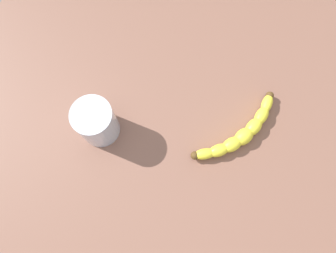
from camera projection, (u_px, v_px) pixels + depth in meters
The scene contains 3 objects.
wooden_tabletop at pixel (170, 165), 71.66cm from camera, with size 120.00×120.00×3.00cm, color brown.
banana at pixel (241, 133), 70.37cm from camera, with size 10.41×23.37×3.40cm.
smoothie_glass at pixel (97, 123), 67.39cm from camera, with size 8.54×8.54×10.83cm.
Camera 1 is at (-5.76, 9.74, 72.79)cm, focal length 33.81 mm.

